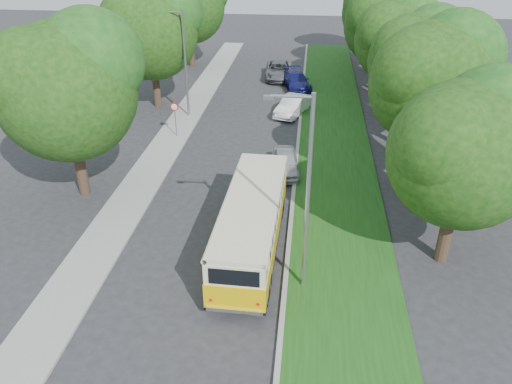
# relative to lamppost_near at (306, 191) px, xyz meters

# --- Properties ---
(ground) EXTENTS (120.00, 120.00, 0.00)m
(ground) POSITION_rel_lamppost_near_xyz_m (-4.21, 2.50, -4.37)
(ground) COLOR #29292C
(ground) RESTS_ON ground
(curb) EXTENTS (0.20, 70.00, 0.15)m
(curb) POSITION_rel_lamppost_near_xyz_m (-0.61, 7.50, -4.29)
(curb) COLOR gray
(curb) RESTS_ON ground
(grass_verge) EXTENTS (4.50, 70.00, 0.13)m
(grass_verge) POSITION_rel_lamppost_near_xyz_m (1.74, 7.50, -4.30)
(grass_verge) COLOR #1C4612
(grass_verge) RESTS_ON ground
(sidewalk) EXTENTS (2.20, 70.00, 0.12)m
(sidewalk) POSITION_rel_lamppost_near_xyz_m (-9.01, 7.50, -4.31)
(sidewalk) COLOR gray
(sidewalk) RESTS_ON ground
(treeline) EXTENTS (24.27, 41.91, 9.46)m
(treeline) POSITION_rel_lamppost_near_xyz_m (-1.06, 20.49, 1.56)
(treeline) COLOR #332319
(treeline) RESTS_ON ground
(lamppost_near) EXTENTS (1.71, 0.16, 8.00)m
(lamppost_near) POSITION_rel_lamppost_near_xyz_m (0.00, 0.00, 0.00)
(lamppost_near) COLOR gray
(lamppost_near) RESTS_ON ground
(lamppost_far) EXTENTS (1.71, 0.16, 7.50)m
(lamppost_far) POSITION_rel_lamppost_near_xyz_m (-8.91, 18.50, -0.25)
(lamppost_far) COLOR gray
(lamppost_far) RESTS_ON ground
(warning_sign) EXTENTS (0.56, 0.10, 2.50)m
(warning_sign) POSITION_rel_lamppost_near_xyz_m (-8.71, 14.48, -2.66)
(warning_sign) COLOR gray
(warning_sign) RESTS_ON ground
(vintage_bus) EXTENTS (2.54, 9.15, 2.70)m
(vintage_bus) POSITION_rel_lamppost_near_xyz_m (-2.21, 2.24, -3.02)
(vintage_bus) COLOR yellow
(vintage_bus) RESTS_ON ground
(car_silver) EXTENTS (1.88, 3.89, 1.28)m
(car_silver) POSITION_rel_lamppost_near_xyz_m (-1.21, 10.10, -3.73)
(car_silver) COLOR #B8B9BD
(car_silver) RESTS_ON ground
(car_white) EXTENTS (2.76, 4.44, 1.38)m
(car_white) POSITION_rel_lamppost_near_xyz_m (-1.21, 19.76, -3.68)
(car_white) COLOR white
(car_white) RESTS_ON ground
(car_blue) EXTENTS (3.03, 5.08, 1.38)m
(car_blue) POSITION_rel_lamppost_near_xyz_m (-1.21, 26.18, -3.68)
(car_blue) COLOR navy
(car_blue) RESTS_ON ground
(car_grey) EXTENTS (2.64, 5.24, 1.42)m
(car_grey) POSITION_rel_lamppost_near_xyz_m (-2.90, 29.10, -3.66)
(car_grey) COLOR slate
(car_grey) RESTS_ON ground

